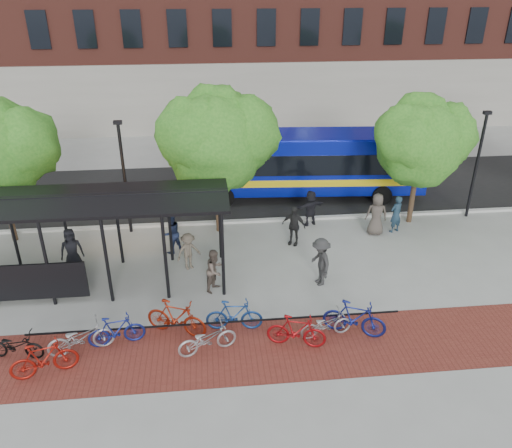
{
  "coord_description": "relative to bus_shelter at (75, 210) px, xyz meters",
  "views": [
    {
      "loc": [
        -3.38,
        -17.1,
        10.46
      ],
      "look_at": [
        -1.58,
        0.57,
        1.6
      ],
      "focal_mm": 35.0,
      "sensor_mm": 36.0,
      "label": 1
    }
  ],
  "objects": [
    {
      "name": "ground",
      "position": [
        8.13,
        0.48,
        -3.0
      ],
      "size": [
        160.0,
        160.0,
        0.0
      ],
      "primitive_type": "plane",
      "color": "#9E9E99",
      "rests_on": "ground"
    },
    {
      "name": "asphalt_street",
      "position": [
        8.13,
        8.48,
        -2.99
      ],
      "size": [
        160.0,
        8.0,
        0.01
      ],
      "primitive_type": "cube",
      "color": "black",
      "rests_on": "ground"
    },
    {
      "name": "curb",
      "position": [
        8.13,
        4.48,
        -2.94
      ],
      "size": [
        160.0,
        0.25,
        0.12
      ],
      "primitive_type": "cube",
      "color": "#B7B7B2",
      "rests_on": "ground"
    },
    {
      "name": "brick_strip",
      "position": [
        6.13,
        -4.52,
        -3.0
      ],
      "size": [
        24.0,
        3.0,
        0.01
      ],
      "primitive_type": "cube",
      "color": "maroon",
      "rests_on": "ground"
    },
    {
      "name": "bike_rack_rail",
      "position": [
        4.83,
        -3.62,
        -3.0
      ],
      "size": [
        12.0,
        0.05,
        0.95
      ],
      "primitive_type": "cube",
      "color": "black",
      "rests_on": "ground"
    },
    {
      "name": "bus_shelter",
      "position": [
        0.0,
        0.0,
        0.0
      ],
      "size": [
        10.6,
        3.07,
        3.6
      ],
      "color": "black",
      "rests_on": "ground"
    },
    {
      "name": "tree_b",
      "position": [
        5.23,
        3.83,
        1.46
      ],
      "size": [
        5.15,
        4.2,
        6.47
      ],
      "color": "#382619",
      "rests_on": "ground"
    },
    {
      "name": "tree_c",
      "position": [
        14.22,
        3.83,
        1.06
      ],
      "size": [
        4.66,
        3.8,
        5.92
      ],
      "color": "#382619",
      "rests_on": "ground"
    },
    {
      "name": "lamp_post_left",
      "position": [
        1.13,
        4.08,
        -0.25
      ],
      "size": [
        0.35,
        0.2,
        5.12
      ],
      "color": "black",
      "rests_on": "ground"
    },
    {
      "name": "lamp_post_right",
      "position": [
        17.13,
        4.08,
        -0.25
      ],
      "size": [
        0.35,
        0.2,
        5.12
      ],
      "color": "black",
      "rests_on": "ground"
    },
    {
      "name": "bus",
      "position": [
        9.57,
        7.45,
        -1.07
      ],
      "size": [
        12.6,
        3.6,
        3.36
      ],
      "rotation": [
        0.0,
        0.0,
        -0.07
      ],
      "color": "#081494",
      "rests_on": "ground"
    },
    {
      "name": "bike_0",
      "position": [
        -1.29,
        -4.11,
        -2.54
      ],
      "size": [
        1.81,
        0.88,
        0.91
      ],
      "primitive_type": "imported",
      "rotation": [
        0.0,
        0.0,
        1.41
      ],
      "color": "black",
      "rests_on": "ground"
    },
    {
      "name": "bike_1",
      "position": [
        -0.21,
        -4.95,
        -2.43
      ],
      "size": [
        1.98,
        1.04,
        1.14
      ],
      "primitive_type": "imported",
      "rotation": [
        0.0,
        0.0,
        1.85
      ],
      "color": "maroon",
      "rests_on": "ground"
    },
    {
      "name": "bike_2",
      "position": [
        0.63,
        -4.03,
        -2.47
      ],
      "size": [
        2.12,
        1.23,
        1.05
      ],
      "primitive_type": "imported",
      "rotation": [
        0.0,
        0.0,
        1.85
      ],
      "color": "#99999B",
      "rests_on": "ground"
    },
    {
      "name": "bike_3",
      "position": [
        1.67,
        -3.8,
        -2.47
      ],
      "size": [
        1.83,
        0.8,
        1.06
      ],
      "primitive_type": "imported",
      "rotation": [
        0.0,
        0.0,
        1.75
      ],
      "color": "navy",
      "rests_on": "ground"
    },
    {
      "name": "bike_5",
      "position": [
        3.52,
        -3.45,
        -2.37
      ],
      "size": [
        2.14,
        1.37,
        1.25
      ],
      "primitive_type": "imported",
      "rotation": [
        0.0,
        0.0,
        1.16
      ],
      "color": "maroon",
      "rests_on": "ground"
    },
    {
      "name": "bike_6",
      "position": [
        4.49,
        -4.44,
        -2.51
      ],
      "size": [
        1.97,
        1.16,
        0.98
      ],
      "primitive_type": "imported",
      "rotation": [
        0.0,
        0.0,
        1.86
      ],
      "color": "#97979A",
      "rests_on": "ground"
    },
    {
      "name": "bike_7",
      "position": [
        5.38,
        -3.42,
        -2.44
      ],
      "size": [
        1.91,
        0.7,
        1.12
      ],
      "primitive_type": "imported",
      "rotation": [
        0.0,
        0.0,
        1.48
      ],
      "color": "navy",
      "rests_on": "ground"
    },
    {
      "name": "bike_9",
      "position": [
        7.26,
        -4.43,
        -2.44
      ],
      "size": [
        1.94,
        1.01,
        1.12
      ],
      "primitive_type": "imported",
      "rotation": [
        0.0,
        0.0,
        1.3
      ],
      "color": "maroon",
      "rests_on": "ground"
    },
    {
      "name": "bike_10",
      "position": [
        8.29,
        -4.06,
        -2.54
      ],
      "size": [
        1.81,
        0.9,
        0.91
      ],
      "primitive_type": "imported",
      "rotation": [
        0.0,
        0.0,
        1.75
      ],
      "color": "#9A999C",
      "rests_on": "ground"
    },
    {
      "name": "bike_11",
      "position": [
        9.21,
        -4.05,
        -2.39
      ],
      "size": [
        2.1,
        1.35,
        1.23
      ],
      "primitive_type": "imported",
      "rotation": [
        0.0,
        0.0,
        1.16
      ],
      "color": "navy",
      "rests_on": "ground"
    },
    {
      "name": "pedestrian_0",
      "position": [
        -0.69,
        0.97,
        -2.11
      ],
      "size": [
        0.98,
        0.77,
        1.77
      ],
      "primitive_type": "imported",
      "rotation": [
        0.0,
        0.0,
        0.26
      ],
      "color": "black",
      "rests_on": "ground"
    },
    {
      "name": "pedestrian_2",
      "position": [
        3.11,
        1.98,
        -2.1
      ],
      "size": [
        1.1,
        1.05,
        1.79
      ],
      "primitive_type": "imported",
      "rotation": [
        0.0,
        0.0,
        3.73
      ],
      "color": "#1C2543",
      "rests_on": "ground"
    },
    {
      "name": "pedestrian_3",
      "position": [
        3.84,
        0.58,
        -2.22
      ],
      "size": [
        1.15,
        0.98,
        1.55
      ],
      "primitive_type": "imported",
      "rotation": [
        0.0,
        0.0,
        0.49
      ],
      "color": "brown",
      "rests_on": "ground"
    },
    {
      "name": "pedestrian_4",
      "position": [
        8.29,
        2.16,
        -2.11
      ],
      "size": [
        1.12,
        0.89,
        1.78
      ],
      "primitive_type": "imported",
      "rotation": [
        0.0,
        0.0,
        5.77
      ],
      "color": "black",
      "rests_on": "ground"
    },
    {
      "name": "pedestrian_5",
      "position": [
        9.38,
        3.96,
        -2.15
      ],
      "size": [
        1.65,
        1.0,
        1.69
      ],
      "primitive_type": "imported",
      "rotation": [
        0.0,
        0.0,
        3.49
      ],
      "color": "black",
      "rests_on": "ground"
    },
    {
      "name": "pedestrian_6",
      "position": [
        12.11,
        2.74,
        -2.03
      ],
      "size": [
        1.04,
        0.77,
        1.94
      ],
      "primitive_type": "imported",
      "rotation": [
        0.0,
        0.0,
        2.97
      ],
      "color": "#463E38",
      "rests_on": "ground"
    },
    {
      "name": "pedestrian_7",
      "position": [
        13.06,
        2.85,
        -2.12
      ],
      "size": [
        0.75,
        0.65,
        1.75
      ],
      "primitive_type": "imported",
      "rotation": [
        0.0,
        0.0,
        3.57
      ],
      "color": "#1C3243",
      "rests_on": "ground"
    },
    {
      "name": "pedestrian_8",
      "position": [
        4.84,
        -1.02,
        -2.17
      ],
      "size": [
        0.98,
        1.02,
        1.66
      ],
      "primitive_type": "imported",
      "rotation": [
        0.0,
        0.0,
        0.95
      ],
      "color": "brown",
      "rests_on": "ground"
    },
    {
      "name": "pedestrian_9",
      "position": [
        8.75,
        -1.02,
        -2.05
      ],
      "size": [
        0.94,
        1.35,
        1.9
      ],
      "primitive_type": "imported",
      "rotation": [
        0.0,
        0.0,
        4.92
      ],
      "color": "#2B2B2B",
      "rests_on": "ground"
    }
  ]
}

